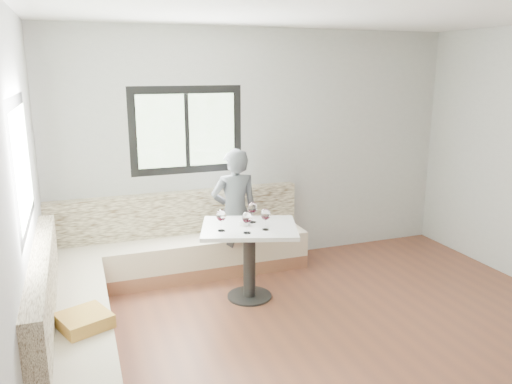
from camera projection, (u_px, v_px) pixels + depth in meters
room at (362, 193)px, 3.80m from camera, size 5.01×5.01×2.81m
banquette at (142, 275)px, 4.98m from camera, size 2.90×2.80×0.95m
table at (249, 244)px, 5.10m from camera, size 1.13×1.00×0.78m
person at (235, 213)px, 5.65m from camera, size 0.55×0.36×1.48m
olive_ramekin at (244, 223)px, 5.09m from camera, size 0.11×0.11×0.05m
wine_glass_a at (221, 216)px, 4.87m from camera, size 0.10×0.10×0.22m
wine_glass_b at (247, 218)px, 4.80m from camera, size 0.10×0.10×0.22m
wine_glass_c at (266, 215)px, 4.90m from camera, size 0.10×0.10×0.22m
wine_glass_d at (253, 208)px, 5.14m from camera, size 0.10×0.10×0.22m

